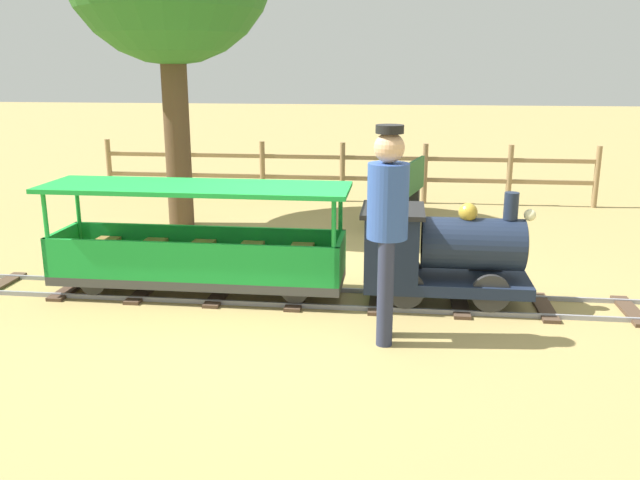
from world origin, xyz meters
name	(u,v)px	position (x,y,z in m)	size (l,w,h in m)	color
ground_plane	(297,299)	(0.00, 0.00, 0.00)	(60.00, 60.00, 0.00)	#A38C51
track	(298,297)	(0.00, 0.01, 0.02)	(0.69, 6.40, 0.04)	gray
locomotive	(438,251)	(0.00, 1.22, 0.48)	(0.65, 1.44, 0.97)	#192338
passenger_car	(198,250)	(0.00, -0.89, 0.42)	(0.75, 2.70, 0.97)	#3F3F3F
conductor_person	(387,217)	(0.83, 0.80, 0.96)	(0.30, 0.30, 1.62)	#282D47
park_bench	(401,192)	(-3.07, 0.90, 0.42)	(1.36, 0.71, 0.82)	#2D6B33
fence_section	(342,170)	(-4.42, 0.01, 0.48)	(0.08, 7.48, 0.90)	#93754C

